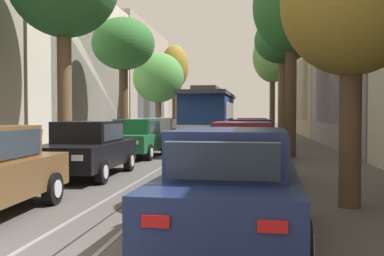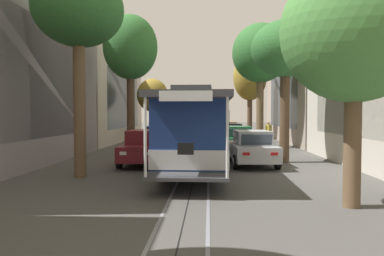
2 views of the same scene
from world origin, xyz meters
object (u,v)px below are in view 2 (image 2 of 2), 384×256
object	(u,v)px
parked_car_navy_mid_right	(160,139)
fire_hydrant	(251,138)
street_tree_kerb_right_near	(153,96)
parked_car_maroon_second_right	(173,133)
parked_car_navy_near_right	(180,130)
street_tree_kerb_left_fourth	(354,33)
parked_car_silver_fourth_left	(252,148)
cable_car_trolley	(195,131)
street_tree_kerb_right_second	(130,49)
street_tree_kerb_right_mid	(79,12)
street_tree_kerb_left_second	(260,54)
parked_car_brown_near_left	(228,131)
parked_car_green_mid_left	(238,139)
motorcycle_with_rider	(188,132)
parked_car_black_second_left	(231,134)
street_tree_kerb_left_near	(250,78)
parked_car_maroon_fourth_right	(144,147)
street_tree_kerb_left_mid	(285,51)
pedestrian_on_left_pavement	(268,131)

from	to	relation	value
parked_car_navy_mid_right	fire_hydrant	xyz separation A→B (m)	(-6.37, -7.02, -0.38)
street_tree_kerb_right_near	parked_car_maroon_second_right	bearing A→B (deg)	123.90
parked_car_navy_near_right	street_tree_kerb_left_fourth	distance (m)	25.83
parked_car_silver_fourth_left	cable_car_trolley	distance (m)	3.36
street_tree_kerb_right_second	parked_car_navy_near_right	bearing A→B (deg)	-98.33
street_tree_kerb_left_fourth	street_tree_kerb_right_mid	bearing A→B (deg)	-25.59
street_tree_kerb_left_second	street_tree_kerb_right_near	world-z (taller)	street_tree_kerb_left_second
parked_car_brown_near_left	parked_car_maroon_second_right	xyz separation A→B (m)	(4.48, 5.01, 0.00)
parked_car_green_mid_left	street_tree_kerb_right_near	distance (m)	11.82
street_tree_kerb_right_mid	motorcycle_with_rider	distance (m)	21.14
parked_car_brown_near_left	street_tree_kerb_right_second	size ratio (longest dim) A/B	0.54
parked_car_black_second_left	parked_car_navy_mid_right	world-z (taller)	same
street_tree_kerb_right_near	cable_car_trolley	distance (m)	17.59
street_tree_kerb_left_near	street_tree_kerb_right_near	size ratio (longest dim) A/B	1.45
parked_car_silver_fourth_left	parked_car_maroon_fourth_right	xyz separation A→B (m)	(4.93, -0.04, 0.00)
street_tree_kerb_right_second	street_tree_kerb_right_mid	size ratio (longest dim) A/B	1.08
cable_car_trolley	parked_car_silver_fourth_left	bearing A→B (deg)	-139.93
street_tree_kerb_left_fourth	street_tree_kerb_right_near	world-z (taller)	street_tree_kerb_left_fourth
parked_car_brown_near_left	street_tree_kerb_left_mid	size ratio (longest dim) A/B	0.65
parked_car_brown_near_left	cable_car_trolley	xyz separation A→B (m)	(2.24, 18.77, 0.86)
parked_car_black_second_left	street_tree_kerb_left_near	distance (m)	7.64
street_tree_kerb_left_second	fire_hydrant	bearing A→B (deg)	-87.89
parked_car_brown_near_left	parked_car_maroon_second_right	size ratio (longest dim) A/B	1.01
parked_car_brown_near_left	street_tree_kerb_right_mid	bearing A→B (deg)	72.21
parked_car_maroon_fourth_right	fire_hydrant	size ratio (longest dim) A/B	5.26
street_tree_kerb_left_near	street_tree_kerb_left_mid	bearing A→B (deg)	89.67
parked_car_black_second_left	pedestrian_on_left_pavement	xyz separation A→B (m)	(-3.20, -2.12, 0.16)
parked_car_maroon_fourth_right	motorcycle_with_rider	distance (m)	16.80
parked_car_navy_mid_right	street_tree_kerb_left_near	size ratio (longest dim) A/B	0.56
cable_car_trolley	street_tree_kerb_left_near	bearing A→B (deg)	-102.59
parked_car_maroon_fourth_right	street_tree_kerb_right_mid	bearing A→B (deg)	63.02
parked_car_silver_fourth_left	street_tree_kerb_right_second	world-z (taller)	street_tree_kerb_right_second
street_tree_kerb_left_fourth	parked_car_green_mid_left	bearing A→B (deg)	-81.93
street_tree_kerb_right_near	motorcycle_with_rider	distance (m)	4.83
street_tree_kerb_right_second	street_tree_kerb_left_fourth	bearing A→B (deg)	124.07
parked_car_green_mid_left	parked_car_maroon_second_right	bearing A→B (deg)	-53.67
street_tree_kerb_left_mid	motorcycle_with_rider	world-z (taller)	street_tree_kerb_left_mid
pedestrian_on_left_pavement	fire_hydrant	size ratio (longest dim) A/B	2.01
cable_car_trolley	fire_hydrant	world-z (taller)	cable_car_trolley
parked_car_navy_mid_right	parked_car_brown_near_left	bearing A→B (deg)	-113.43
parked_car_green_mid_left	parked_car_maroon_fourth_right	size ratio (longest dim) A/B	1.00
parked_car_navy_mid_right	parked_car_silver_fourth_left	bearing A→B (deg)	130.60
parked_car_navy_mid_right	parked_car_maroon_fourth_right	xyz separation A→B (m)	(-0.03, 5.75, 0.00)
street_tree_kerb_left_fourth	pedestrian_on_left_pavement	bearing A→B (deg)	-93.54
parked_car_brown_near_left	street_tree_kerb_left_near	size ratio (longest dim) A/B	0.57
pedestrian_on_left_pavement	parked_car_brown_near_left	bearing A→B (deg)	-45.16
parked_car_brown_near_left	fire_hydrant	distance (m)	4.23
parked_car_navy_mid_right	street_tree_kerb_right_mid	size ratio (longest dim) A/B	0.58
street_tree_kerb_left_near	parked_car_silver_fourth_left	bearing A→B (deg)	84.04
parked_car_maroon_second_right	fire_hydrant	size ratio (longest dim) A/B	5.21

